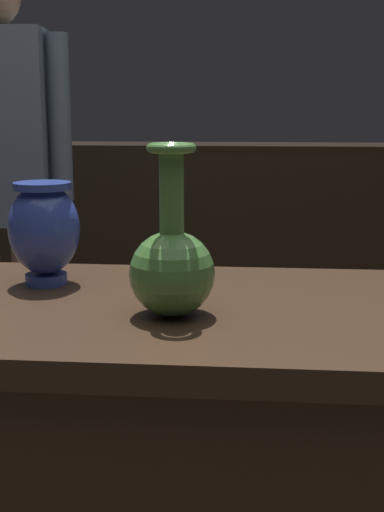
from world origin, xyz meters
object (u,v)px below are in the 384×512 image
object	(u,v)px
shelf_vase_far_left	(29,131)
vase_tall_behind	(44,229)
visitor_near_left	(1,179)
vase_centerpiece	(172,264)

from	to	relation	value
shelf_vase_far_left	vase_tall_behind	bearing A→B (deg)	-71.33
shelf_vase_far_left	visitor_near_left	distance (m)	1.24
vase_centerpiece	visitor_near_left	world-z (taller)	visitor_near_left
vase_tall_behind	visitor_near_left	size ratio (longest dim) A/B	0.13
shelf_vase_far_left	visitor_near_left	xyz separation A→B (m)	(0.29, -1.20, -0.12)
vase_tall_behind	visitor_near_left	xyz separation A→B (m)	(-0.40, 0.83, 0.02)
vase_centerpiece	visitor_near_left	bearing A→B (deg)	123.53
vase_centerpiece	visitor_near_left	xyz separation A→B (m)	(-0.68, 1.03, 0.04)
vase_centerpiece	shelf_vase_far_left	size ratio (longest dim) A/B	1.53
visitor_near_left	vase_centerpiece	bearing A→B (deg)	118.30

